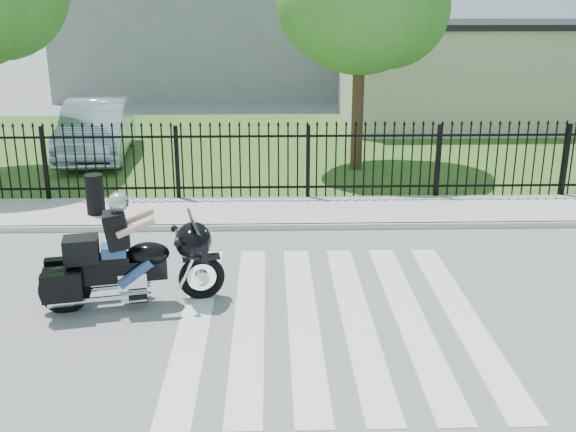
{
  "coord_description": "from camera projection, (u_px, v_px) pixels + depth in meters",
  "views": [
    {
      "loc": [
        -0.87,
        -9.07,
        4.59
      ],
      "look_at": [
        -0.57,
        1.85,
        1.0
      ],
      "focal_mm": 42.0,
      "sensor_mm": 36.0,
      "label": 1
    }
  ],
  "objects": [
    {
      "name": "crosswalk",
      "position": [
        330.0,
        317.0,
        10.07
      ],
      "size": [
        5.0,
        5.5,
        0.01
      ],
      "primitive_type": null,
      "color": "silver",
      "rests_on": "ground"
    },
    {
      "name": "sidewalk",
      "position": [
        310.0,
        212.0,
        14.8
      ],
      "size": [
        40.0,
        2.0,
        0.12
      ],
      "primitive_type": "cube",
      "color": "#ADAAA3",
      "rests_on": "ground"
    },
    {
      "name": "iron_fence",
      "position": [
        308.0,
        164.0,
        15.49
      ],
      "size": [
        26.0,
        0.04,
        1.8
      ],
      "color": "black",
      "rests_on": "ground"
    },
    {
      "name": "motorcycle_rider",
      "position": [
        127.0,
        259.0,
        10.25
      ],
      "size": [
        2.8,
        1.29,
        1.87
      ],
      "rotation": [
        0.0,
        0.0,
        0.2
      ],
      "color": "black",
      "rests_on": "ground"
    },
    {
      "name": "grass_strip",
      "position": [
        297.0,
        146.0,
        21.47
      ],
      "size": [
        40.0,
        12.0,
        0.02
      ],
      "primitive_type": "cube",
      "color": "#2F521C",
      "rests_on": "ground"
    },
    {
      "name": "ground",
      "position": [
        330.0,
        318.0,
        10.07
      ],
      "size": [
        120.0,
        120.0,
        0.0
      ],
      "primitive_type": "plane",
      "color": "slate",
      "rests_on": "ground"
    },
    {
      "name": "parked_car",
      "position": [
        97.0,
        129.0,
        19.73
      ],
      "size": [
        2.23,
        5.19,
        1.66
      ],
      "primitive_type": "imported",
      "rotation": [
        0.0,
        0.0,
        0.1
      ],
      "color": "#A7B8D2",
      "rests_on": "grass_strip"
    },
    {
      "name": "building_low",
      "position": [
        482.0,
        76.0,
        24.9
      ],
      "size": [
        10.0,
        6.0,
        3.5
      ],
      "primitive_type": "cube",
      "color": "beige",
      "rests_on": "ground"
    },
    {
      "name": "curb",
      "position": [
        313.0,
        227.0,
        13.85
      ],
      "size": [
        40.0,
        0.12,
        0.12
      ],
      "primitive_type": "cube",
      "color": "#ADAAA3",
      "rests_on": "ground"
    },
    {
      "name": "building_low_roof",
      "position": [
        486.0,
        24.0,
        24.33
      ],
      "size": [
        10.2,
        6.2,
        0.2
      ],
      "primitive_type": "cube",
      "color": "black",
      "rests_on": "building_low"
    },
    {
      "name": "litter_bin",
      "position": [
        95.0,
        194.0,
        14.35
      ],
      "size": [
        0.45,
        0.45,
        0.86
      ],
      "primitive_type": "cylinder",
      "rotation": [
        0.0,
        0.0,
        -0.19
      ],
      "color": "black",
      "rests_on": "sidewalk"
    }
  ]
}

